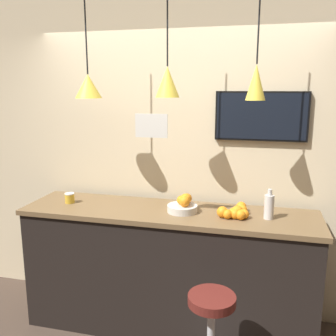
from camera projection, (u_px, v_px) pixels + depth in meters
back_wall at (179, 153)px, 3.33m from camera, size 8.00×0.06×2.90m
service_counter at (168, 270)px, 3.13m from camera, size 2.39×0.61×1.05m
fruit_bowl at (183, 205)px, 2.98m from camera, size 0.24×0.24×0.14m
orange_pile at (237, 212)px, 2.86m from camera, size 0.24×0.28×0.09m
juice_bottle at (269, 206)px, 2.81m from camera, size 0.07×0.07×0.23m
spread_jar at (70, 198)px, 3.21m from camera, size 0.08×0.08×0.09m
pendant_lamp_left at (88, 86)px, 2.95m from camera, size 0.21×0.21×0.87m
pendant_lamp_middle at (167, 81)px, 2.79m from camera, size 0.18×0.18×0.86m
pendant_lamp_right at (256, 82)px, 2.64m from camera, size 0.14×0.14×0.88m
mounted_tv at (261, 116)px, 3.04m from camera, size 0.74×0.04×0.40m
hanging_menu_board at (151, 126)px, 2.68m from camera, size 0.24×0.01×0.17m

